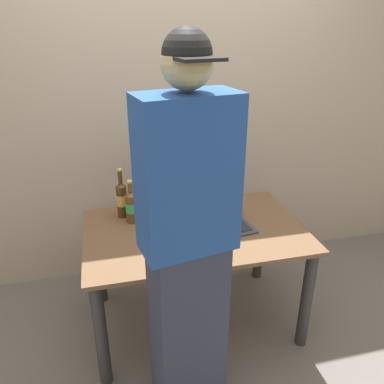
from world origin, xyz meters
TOP-DOWN VIEW (x-y plane):
  - ground_plane at (0.00, 0.00)m, footprint 8.00×8.00m
  - desk at (0.00, 0.00)m, footprint 1.32×0.83m
  - laptop at (0.17, 0.02)m, footprint 0.38×0.37m
  - beer_bottle_dark at (-0.41, 0.28)m, footprint 0.07×0.07m
  - beer_bottle_green at (-0.36, 0.19)m, footprint 0.07×0.07m
  - beer_bottle_brown at (-0.19, 0.22)m, footprint 0.08×0.08m
  - person_figure at (-0.17, -0.57)m, footprint 0.43×0.31m
  - back_wall at (0.00, 0.75)m, footprint 6.00×0.10m

SIDE VIEW (x-z plane):
  - ground_plane at x=0.00m, z-range 0.00..0.00m
  - desk at x=0.00m, z-range 0.23..0.93m
  - laptop at x=0.17m, z-range 0.64..0.87m
  - beer_bottle_green at x=-0.36m, z-range 0.67..0.95m
  - beer_bottle_dark at x=-0.41m, z-range 0.66..0.99m
  - beer_bottle_brown at x=-0.19m, z-range 0.67..1.00m
  - person_figure at x=-0.17m, z-range 0.02..1.87m
  - back_wall at x=0.00m, z-range 0.00..2.60m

